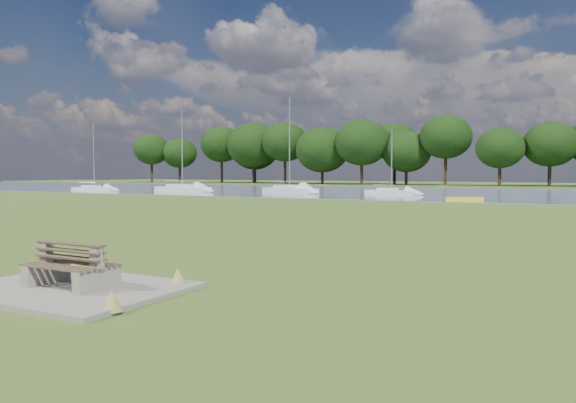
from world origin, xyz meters
The scene contains 11 objects.
ground centered at (0.00, 0.00, 0.00)m, with size 220.00×220.00×0.00m, color #556627.
river centered at (0.00, 42.00, 0.00)m, with size 220.00×40.00×0.10m, color slate.
far_bank centered at (0.00, 72.00, 0.00)m, with size 220.00×20.00×0.40m, color #4C6626.
concrete_pad centered at (0.00, -14.00, 0.05)m, with size 4.20×3.20×0.10m, color gray.
bench_pair centered at (0.00, -14.00, 0.48)m, with size 1.76×1.06×0.94m.
kayak centered at (0.51, 24.00, 0.19)m, with size 2.85×0.66×0.28m, color yellow.
tree_line centered at (6.06, 68.00, 6.80)m, with size 153.43×9.49×11.48m.
sailboat_0 centered at (-19.36, 31.92, 0.56)m, with size 7.58×4.99×10.25m.
sailboat_2 centered at (-8.25, 32.72, 0.45)m, with size 5.50×2.49×6.51m.
sailboat_3 centered at (-42.28, 26.01, 0.48)m, with size 5.66×2.11×7.97m.
sailboat_5 centered at (-32.10, 29.65, 0.56)m, with size 7.50×2.94×9.30m.
Camera 1 is at (8.89, -21.67, 2.36)m, focal length 35.00 mm.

